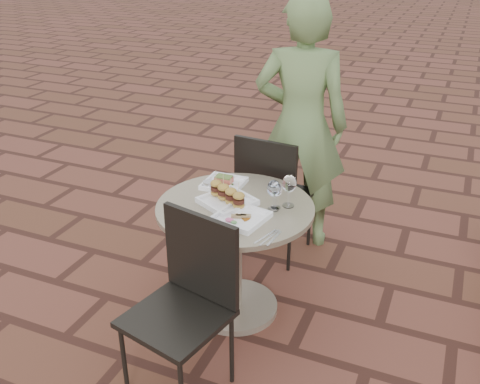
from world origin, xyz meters
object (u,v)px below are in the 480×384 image
at_px(chair_far, 271,188).
at_px(chair_near, 188,292).
at_px(cafe_table, 235,242).
at_px(plate_tuna, 241,217).
at_px(plate_sliders, 227,197).
at_px(diner, 301,126).
at_px(plate_salmon, 224,183).

bearing_deg(chair_far, chair_near, 96.08).
relative_size(cafe_table, plate_tuna, 3.05).
xyz_separation_m(chair_far, chair_near, (0.03, -1.25, 0.00)).
bearing_deg(plate_tuna, plate_sliders, 135.24).
relative_size(chair_near, diner, 0.52).
height_order(chair_far, plate_tuna, chair_far).
height_order(plate_salmon, plate_tuna, plate_salmon).
relative_size(chair_far, diner, 0.52).
bearing_deg(plate_sliders, plate_tuna, -44.76).
bearing_deg(plate_salmon, diner, 72.49).
bearing_deg(diner, chair_far, 64.51).
xyz_separation_m(cafe_table, plate_salmon, (-0.17, 0.21, 0.26)).
relative_size(plate_salmon, plate_sliders, 0.67).
bearing_deg(plate_sliders, chair_near, -84.08).
bearing_deg(cafe_table, diner, 85.57).
bearing_deg(plate_salmon, plate_tuna, -53.40).
xyz_separation_m(cafe_table, chair_far, (-0.01, 0.64, 0.07)).
height_order(plate_salmon, plate_sliders, plate_sliders).
distance_m(diner, plate_sliders, 0.99).
height_order(chair_far, plate_salmon, chair_far).
bearing_deg(plate_sliders, plate_salmon, 119.31).
distance_m(chair_far, diner, 0.50).
bearing_deg(plate_salmon, plate_sliders, -60.69).
bearing_deg(plate_salmon, cafe_table, -51.67).
relative_size(plate_sliders, plate_tuna, 1.21).
distance_m(cafe_table, plate_salmon, 0.38).
height_order(diner, plate_salmon, diner).
height_order(diner, plate_sliders, diner).
relative_size(chair_far, chair_near, 1.00).
bearing_deg(diner, cafe_table, 74.75).
bearing_deg(diner, plate_tuna, 80.13).
bearing_deg(diner, plate_sliders, 71.89).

